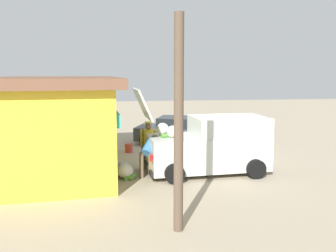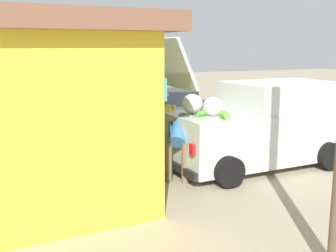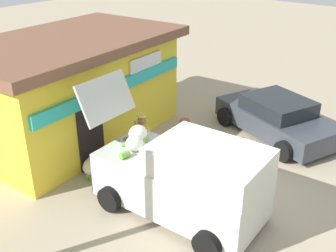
{
  "view_description": "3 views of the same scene",
  "coord_description": "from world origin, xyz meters",
  "px_view_note": "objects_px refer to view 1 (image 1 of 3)",
  "views": [
    {
      "loc": [
        -12.55,
        3.71,
        3.32
      ],
      "look_at": [
        1.13,
        1.72,
        1.26
      ],
      "focal_mm": 37.98,
      "sensor_mm": 36.0,
      "label": 1
    },
    {
      "loc": [
        -8.93,
        6.04,
        2.69
      ],
      "look_at": [
        0.46,
        2.15,
        0.73
      ],
      "focal_mm": 44.51,
      "sensor_mm": 36.0,
      "label": 2
    },
    {
      "loc": [
        -7.47,
        -3.97,
        5.97
      ],
      "look_at": [
        0.11,
        2.22,
        1.25
      ],
      "focal_mm": 43.27,
      "sensor_mm": 36.0,
      "label": 3
    }
  ],
  "objects_px": {
    "customer_bending": "(149,152)",
    "unloaded_banana_pile": "(125,170)",
    "delivery_van": "(211,145)",
    "paint_bucket": "(129,148)",
    "storefront_bar": "(57,123)",
    "parked_sedan": "(180,131)",
    "vendor_standing": "(148,142)"
  },
  "relations": [
    {
      "from": "customer_bending",
      "to": "paint_bucket",
      "type": "height_order",
      "value": "customer_bending"
    },
    {
      "from": "storefront_bar",
      "to": "parked_sedan",
      "type": "distance_m",
      "value": 6.49
    },
    {
      "from": "storefront_bar",
      "to": "parked_sedan",
      "type": "bearing_deg",
      "value": -50.63
    },
    {
      "from": "unloaded_banana_pile",
      "to": "storefront_bar",
      "type": "bearing_deg",
      "value": 61.45
    },
    {
      "from": "storefront_bar",
      "to": "delivery_van",
      "type": "distance_m",
      "value": 5.26
    },
    {
      "from": "storefront_bar",
      "to": "vendor_standing",
      "type": "distance_m",
      "value": 3.16
    },
    {
      "from": "customer_bending",
      "to": "unloaded_banana_pile",
      "type": "xyz_separation_m",
      "value": [
        0.02,
        0.79,
        -0.59
      ]
    },
    {
      "from": "paint_bucket",
      "to": "customer_bending",
      "type": "bearing_deg",
      "value": -171.68
    },
    {
      "from": "customer_bending",
      "to": "delivery_van",
      "type": "bearing_deg",
      "value": -84.23
    },
    {
      "from": "customer_bending",
      "to": "unloaded_banana_pile",
      "type": "relative_size",
      "value": 1.51
    },
    {
      "from": "customer_bending",
      "to": "unloaded_banana_pile",
      "type": "distance_m",
      "value": 0.99
    },
    {
      "from": "vendor_standing",
      "to": "paint_bucket",
      "type": "relative_size",
      "value": 4.45
    },
    {
      "from": "vendor_standing",
      "to": "customer_bending",
      "type": "relative_size",
      "value": 1.25
    },
    {
      "from": "delivery_van",
      "to": "unloaded_banana_pile",
      "type": "distance_m",
      "value": 2.97
    },
    {
      "from": "parked_sedan",
      "to": "vendor_standing",
      "type": "height_order",
      "value": "vendor_standing"
    },
    {
      "from": "storefront_bar",
      "to": "paint_bucket",
      "type": "distance_m",
      "value": 3.78
    },
    {
      "from": "parked_sedan",
      "to": "vendor_standing",
      "type": "relative_size",
      "value": 2.67
    },
    {
      "from": "delivery_van",
      "to": "storefront_bar",
      "type": "bearing_deg",
      "value": 78.65
    },
    {
      "from": "storefront_bar",
      "to": "parked_sedan",
      "type": "height_order",
      "value": "storefront_bar"
    },
    {
      "from": "delivery_van",
      "to": "vendor_standing",
      "type": "relative_size",
      "value": 2.68
    },
    {
      "from": "customer_bending",
      "to": "paint_bucket",
      "type": "bearing_deg",
      "value": 8.32
    },
    {
      "from": "storefront_bar",
      "to": "delivery_van",
      "type": "height_order",
      "value": "storefront_bar"
    },
    {
      "from": "customer_bending",
      "to": "parked_sedan",
      "type": "bearing_deg",
      "value": -20.02
    },
    {
      "from": "storefront_bar",
      "to": "delivery_van",
      "type": "relative_size",
      "value": 1.61
    },
    {
      "from": "delivery_van",
      "to": "paint_bucket",
      "type": "xyz_separation_m",
      "value": [
        3.48,
        2.62,
        -0.75
      ]
    },
    {
      "from": "unloaded_banana_pile",
      "to": "paint_bucket",
      "type": "height_order",
      "value": "unloaded_banana_pile"
    },
    {
      "from": "vendor_standing",
      "to": "unloaded_banana_pile",
      "type": "distance_m",
      "value": 1.49
    },
    {
      "from": "paint_bucket",
      "to": "storefront_bar",
      "type": "bearing_deg",
      "value": 134.7
    },
    {
      "from": "storefront_bar",
      "to": "paint_bucket",
      "type": "xyz_separation_m",
      "value": [
        2.46,
        -2.48,
        -1.44
      ]
    },
    {
      "from": "customer_bending",
      "to": "unloaded_banana_pile",
      "type": "bearing_deg",
      "value": 88.43
    },
    {
      "from": "vendor_standing",
      "to": "customer_bending",
      "type": "distance_m",
      "value": 1.02
    },
    {
      "from": "storefront_bar",
      "to": "vendor_standing",
      "type": "height_order",
      "value": "storefront_bar"
    }
  ]
}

